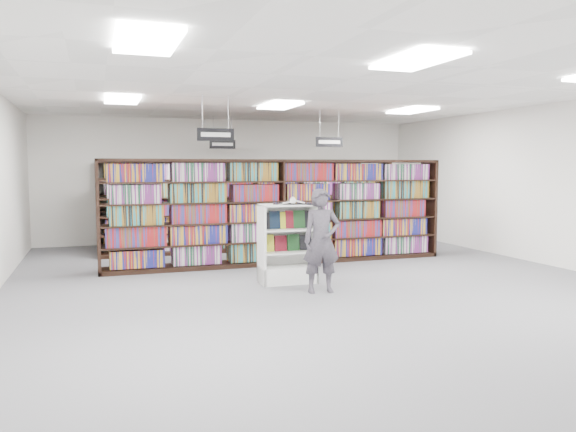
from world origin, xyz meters
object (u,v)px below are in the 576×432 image
object	(u,v)px
bookshelf_row_near	(280,212)
open_book	(293,202)
shopper	(322,241)
endcap_display	(287,255)

from	to	relation	value
bookshelf_row_near	open_book	world-z (taller)	bookshelf_row_near
open_book	bookshelf_row_near	bearing A→B (deg)	97.63
open_book	shopper	bearing A→B (deg)	-60.72
bookshelf_row_near	endcap_display	world-z (taller)	bookshelf_row_near
endcap_display	shopper	distance (m)	0.98
endcap_display	shopper	size ratio (longest dim) A/B	0.82
endcap_display	bookshelf_row_near	bearing A→B (deg)	77.05
shopper	open_book	bearing A→B (deg)	107.46
bookshelf_row_near	open_book	bearing A→B (deg)	-101.19
endcap_display	open_book	world-z (taller)	open_book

